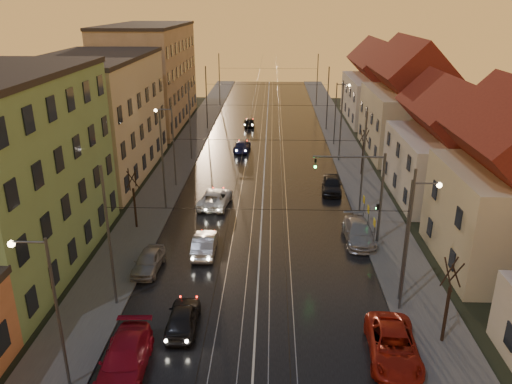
# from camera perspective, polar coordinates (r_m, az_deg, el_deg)

# --- Properties ---
(road) EXTENTS (16.00, 120.00, 0.04)m
(road) POSITION_cam_1_polar(r_m,az_deg,el_deg) (59.42, 1.04, 3.92)
(road) COLOR black
(road) RESTS_ON ground
(sidewalk_left) EXTENTS (4.00, 120.00, 0.15)m
(sidewalk_left) POSITION_cam_1_polar(r_m,az_deg,el_deg) (60.37, -8.52, 4.02)
(sidewalk_left) COLOR #4C4C4C
(sidewalk_left) RESTS_ON ground
(sidewalk_right) EXTENTS (4.00, 120.00, 0.15)m
(sidewalk_right) POSITION_cam_1_polar(r_m,az_deg,el_deg) (60.10, 10.63, 3.81)
(sidewalk_right) COLOR #4C4C4C
(sidewalk_right) RESTS_ON ground
(tram_rail_0) EXTENTS (0.06, 120.00, 0.03)m
(tram_rail_0) POSITION_cam_1_polar(r_m,az_deg,el_deg) (59.48, -1.09, 3.98)
(tram_rail_0) COLOR gray
(tram_rail_0) RESTS_ON road
(tram_rail_1) EXTENTS (0.06, 120.00, 0.03)m
(tram_rail_1) POSITION_cam_1_polar(r_m,az_deg,el_deg) (59.42, 0.29, 3.96)
(tram_rail_1) COLOR gray
(tram_rail_1) RESTS_ON road
(tram_rail_2) EXTENTS (0.06, 120.00, 0.03)m
(tram_rail_2) POSITION_cam_1_polar(r_m,az_deg,el_deg) (59.40, 1.78, 3.95)
(tram_rail_2) COLOR gray
(tram_rail_2) RESTS_ON road
(tram_rail_3) EXTENTS (0.06, 120.00, 0.03)m
(tram_rail_3) POSITION_cam_1_polar(r_m,az_deg,el_deg) (59.42, 3.16, 3.93)
(tram_rail_3) COLOR gray
(tram_rail_3) RESTS_ON road
(apartment_left_2) EXTENTS (10.00, 20.00, 12.00)m
(apartment_left_2) POSITION_cam_1_polar(r_m,az_deg,el_deg) (55.20, -17.70, 8.03)
(apartment_left_2) COLOR #C2B696
(apartment_left_2) RESTS_ON ground
(apartment_left_3) EXTENTS (10.00, 24.00, 14.00)m
(apartment_left_3) POSITION_cam_1_polar(r_m,az_deg,el_deg) (77.72, -12.05, 12.81)
(apartment_left_3) COLOR #907A5D
(apartment_left_3) RESTS_ON ground
(house_right_1) EXTENTS (8.67, 10.20, 10.80)m
(house_right_1) POSITION_cam_1_polar(r_m,az_deg,el_deg) (37.64, 27.24, -0.01)
(house_right_1) COLOR beige
(house_right_1) RESTS_ON ground
(house_right_2) EXTENTS (9.18, 12.24, 9.20)m
(house_right_2) POSITION_cam_1_polar(r_m,az_deg,el_deg) (49.32, 21.05, 4.52)
(house_right_2) COLOR beige
(house_right_2) RESTS_ON ground
(house_right_3) EXTENTS (9.18, 14.28, 11.50)m
(house_right_3) POSITION_cam_1_polar(r_m,az_deg,el_deg) (63.04, 16.98, 9.44)
(house_right_3) COLOR beige
(house_right_3) RESTS_ON ground
(house_right_4) EXTENTS (9.18, 16.32, 10.00)m
(house_right_4) POSITION_cam_1_polar(r_m,az_deg,el_deg) (80.43, 13.77, 11.52)
(house_right_4) COLOR beige
(house_right_4) RESTS_ON ground
(catenary_pole_l_1) EXTENTS (0.16, 0.16, 9.00)m
(catenary_pole_l_1) POSITION_cam_1_polar(r_m,az_deg,el_deg) (30.36, -16.44, -5.17)
(catenary_pole_l_1) COLOR #595B60
(catenary_pole_l_1) RESTS_ON ground
(catenary_pole_r_1) EXTENTS (0.16, 0.16, 9.00)m
(catenary_pole_r_1) POSITION_cam_1_polar(r_m,az_deg,el_deg) (29.89, 16.87, -5.64)
(catenary_pole_r_1) COLOR #595B60
(catenary_pole_r_1) RESTS_ON ground
(catenary_pole_l_2) EXTENTS (0.16, 0.16, 9.00)m
(catenary_pole_l_2) POSITION_cam_1_polar(r_m,az_deg,el_deg) (43.83, -10.61, 3.44)
(catenary_pole_l_2) COLOR #595B60
(catenary_pole_l_2) RESTS_ON ground
(catenary_pole_r_2) EXTENTS (0.16, 0.16, 9.00)m
(catenary_pole_r_2) POSITION_cam_1_polar(r_m,az_deg,el_deg) (43.50, 12.14, 3.19)
(catenary_pole_r_2) COLOR #595B60
(catenary_pole_r_2) RESTS_ON ground
(catenary_pole_l_3) EXTENTS (0.16, 0.16, 9.00)m
(catenary_pole_l_3) POSITION_cam_1_polar(r_m,az_deg,el_deg) (58.05, -7.55, 7.91)
(catenary_pole_l_3) COLOR #595B60
(catenary_pole_l_3) RESTS_ON ground
(catenary_pole_r_3) EXTENTS (0.16, 0.16, 9.00)m
(catenary_pole_r_3) POSITION_cam_1_polar(r_m,az_deg,el_deg) (57.81, 9.68, 7.74)
(catenary_pole_r_3) COLOR #595B60
(catenary_pole_r_3) RESTS_ON ground
(catenary_pole_l_4) EXTENTS (0.16, 0.16, 9.00)m
(catenary_pole_l_4) POSITION_cam_1_polar(r_m,az_deg,el_deg) (72.59, -5.68, 10.60)
(catenary_pole_l_4) COLOR #595B60
(catenary_pole_l_4) RESTS_ON ground
(catenary_pole_r_4) EXTENTS (0.16, 0.16, 9.00)m
(catenary_pole_r_4) POSITION_cam_1_polar(r_m,az_deg,el_deg) (72.39, 8.18, 10.47)
(catenary_pole_r_4) COLOR #595B60
(catenary_pole_r_4) RESTS_ON ground
(catenary_pole_l_5) EXTENTS (0.16, 0.16, 9.00)m
(catenary_pole_l_5) POSITION_cam_1_polar(r_m,az_deg,el_deg) (90.23, -4.21, 12.67)
(catenary_pole_l_5) COLOR #595B60
(catenary_pole_l_5) RESTS_ON ground
(catenary_pole_r_5) EXTENTS (0.16, 0.16, 9.00)m
(catenary_pole_r_5) POSITION_cam_1_polar(r_m,az_deg,el_deg) (90.08, 7.01, 12.56)
(catenary_pole_r_5) COLOR #595B60
(catenary_pole_r_5) RESTS_ON ground
(street_lamp_0) EXTENTS (1.75, 0.32, 8.00)m
(street_lamp_0) POSITION_cam_1_polar(r_m,az_deg,el_deg) (24.69, -22.58, -11.38)
(street_lamp_0) COLOR #595B60
(street_lamp_0) RESTS_ON ground
(street_lamp_1) EXTENTS (1.75, 0.32, 8.00)m
(street_lamp_1) POSITION_cam_1_polar(r_m,az_deg,el_deg) (30.73, 17.41, -4.16)
(street_lamp_1) COLOR #595B60
(street_lamp_1) RESTS_ON ground
(street_lamp_2) EXTENTS (1.75, 0.32, 8.00)m
(street_lamp_2) POSITION_cam_1_polar(r_m,az_deg,el_deg) (49.46, -9.79, 5.97)
(street_lamp_2) COLOR #595B60
(street_lamp_2) RESTS_ON ground
(street_lamp_3) EXTENTS (1.75, 0.32, 8.00)m
(street_lamp_3) POSITION_cam_1_polar(r_m,az_deg,el_deg) (64.58, 9.37, 9.49)
(street_lamp_3) COLOR #595B60
(street_lamp_3) RESTS_ON ground
(traffic_light_mast) EXTENTS (5.30, 0.32, 7.20)m
(traffic_light_mast) POSITION_cam_1_polar(r_m,az_deg,el_deg) (37.78, 12.74, 0.57)
(traffic_light_mast) COLOR #595B60
(traffic_light_mast) RESTS_ON ground
(bare_tree_0) EXTENTS (1.09, 1.09, 5.11)m
(bare_tree_0) POSITION_cam_1_polar(r_m,az_deg,el_deg) (41.22, -13.73, -0.92)
(bare_tree_0) COLOR black
(bare_tree_0) RESTS_ON ground
(bare_tree_1) EXTENTS (1.09, 1.09, 5.11)m
(bare_tree_1) POSITION_cam_1_polar(r_m,az_deg,el_deg) (28.83, 21.05, -11.83)
(bare_tree_1) COLOR black
(bare_tree_1) RESTS_ON ground
(bare_tree_2) EXTENTS (1.09, 1.09, 5.11)m
(bare_tree_2) POSITION_cam_1_polar(r_m,az_deg,el_deg) (53.82, 12.12, 4.37)
(bare_tree_2) COLOR black
(bare_tree_2) RESTS_ON ground
(driving_car_0) EXTENTS (1.77, 4.25, 1.44)m
(driving_car_0) POSITION_cam_1_polar(r_m,az_deg,el_deg) (29.36, -8.36, -13.99)
(driving_car_0) COLOR black
(driving_car_0) RESTS_ON ground
(driving_car_1) EXTENTS (1.70, 4.57, 1.49)m
(driving_car_1) POSITION_cam_1_polar(r_m,az_deg,el_deg) (37.07, -5.91, -5.90)
(driving_car_1) COLOR #AFAFB5
(driving_car_1) RESTS_ON ground
(driving_car_2) EXTENTS (3.10, 5.55, 1.47)m
(driving_car_2) POSITION_cam_1_polar(r_m,az_deg,el_deg) (45.40, -4.68, -0.69)
(driving_car_2) COLOR white
(driving_car_2) RESTS_ON ground
(driving_car_3) EXTENTS (2.11, 4.65, 1.32)m
(driving_car_3) POSITION_cam_1_polar(r_m,az_deg,el_deg) (62.13, -1.61, 5.30)
(driving_car_3) COLOR #181B4A
(driving_car_3) RESTS_ON ground
(driving_car_4) EXTENTS (1.72, 3.79, 1.26)m
(driving_car_4) POSITION_cam_1_polar(r_m,az_deg,el_deg) (74.71, -0.79, 7.97)
(driving_car_4) COLOR black
(driving_car_4) RESTS_ON ground
(parked_left_2) EXTENTS (2.46, 5.56, 1.59)m
(parked_left_2) POSITION_cam_1_polar(r_m,az_deg,el_deg) (26.91, -14.78, -18.04)
(parked_left_2) COLOR maroon
(parked_left_2) RESTS_ON ground
(parked_left_3) EXTENTS (1.88, 4.20, 1.40)m
(parked_left_3) POSITION_cam_1_polar(r_m,az_deg,el_deg) (35.44, -12.19, -7.72)
(parked_left_3) COLOR #9A9B9F
(parked_left_3) RESTS_ON ground
(parked_right_0) EXTENTS (2.89, 5.60, 1.51)m
(parked_right_0) POSITION_cam_1_polar(r_m,az_deg,el_deg) (27.93, 15.40, -16.57)
(parked_right_0) COLOR #A21C10
(parked_right_0) RESTS_ON ground
(parked_right_1) EXTENTS (2.16, 5.27, 1.53)m
(parked_right_1) POSITION_cam_1_polar(r_m,az_deg,el_deg) (39.41, 11.66, -4.52)
(parked_right_1) COLOR #A3A3A8
(parked_right_1) RESTS_ON ground
(parked_right_2) EXTENTS (2.24, 4.75, 1.57)m
(parked_right_2) POSITION_cam_1_polar(r_m,az_deg,el_deg) (48.99, 8.65, 0.86)
(parked_right_2) COLOR black
(parked_right_2) RESTS_ON ground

